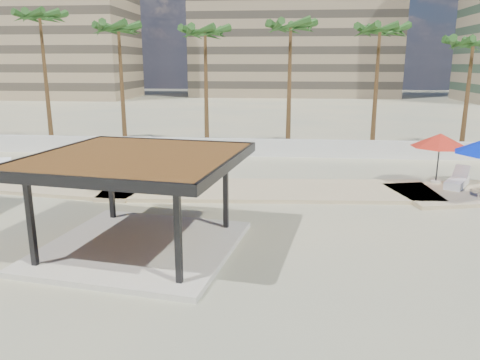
% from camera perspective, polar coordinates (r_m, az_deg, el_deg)
% --- Properties ---
extents(ground, '(200.00, 200.00, 0.00)m').
position_cam_1_polar(ground, '(16.61, -4.53, -7.71)').
color(ground, '#CEBA88').
rests_on(ground, ground).
extents(promenade, '(44.45, 7.97, 0.24)m').
position_cam_1_polar(promenade, '(23.66, 3.47, -0.88)').
color(promenade, '#C6B284').
rests_on(promenade, ground).
extents(boundary_wall, '(56.00, 0.30, 1.20)m').
position_cam_1_polar(boundary_wall, '(31.79, 0.44, 4.00)').
color(boundary_wall, silver).
rests_on(boundary_wall, ground).
extents(building_west, '(34.00, 16.00, 32.40)m').
position_cam_1_polar(building_west, '(94.90, -23.95, 18.43)').
color(building_west, '#937F60').
rests_on(building_west, ground).
extents(building_mid, '(38.00, 16.00, 30.40)m').
position_cam_1_polar(building_mid, '(93.54, 6.62, 18.95)').
color(building_mid, '#847259').
rests_on(building_mid, ground).
extents(pavilion_central, '(7.41, 7.41, 3.29)m').
position_cam_1_polar(pavilion_central, '(15.80, -12.35, -1.64)').
color(pavilion_central, beige).
rests_on(pavilion_central, ground).
extents(umbrella_b, '(2.75, 2.75, 2.28)m').
position_cam_1_polar(umbrella_b, '(22.59, -13.56, 3.43)').
color(umbrella_b, beige).
rests_on(umbrella_b, promenade).
extents(umbrella_c, '(3.67, 3.67, 2.55)m').
position_cam_1_polar(umbrella_c, '(25.66, 23.21, 4.46)').
color(umbrella_c, beige).
rests_on(umbrella_c, promenade).
extents(lounger_a, '(1.18, 2.08, 0.75)m').
position_cam_1_polar(lounger_a, '(29.08, -27.04, 1.02)').
color(lounger_a, white).
rests_on(lounger_a, promenade).
extents(lounger_b, '(1.83, 2.39, 0.88)m').
position_cam_1_polar(lounger_b, '(25.72, 24.94, -0.21)').
color(lounger_b, white).
rests_on(lounger_b, promenade).
extents(palm_b, '(3.00, 3.00, 10.27)m').
position_cam_1_polar(palm_b, '(38.37, -23.19, 17.30)').
color(palm_b, brown).
rests_on(palm_b, ground).
extents(palm_c, '(3.00, 3.00, 9.35)m').
position_cam_1_polar(palm_c, '(35.36, -14.57, 16.93)').
color(palm_c, brown).
rests_on(palm_c, ground).
extents(palm_d, '(3.00, 3.00, 9.12)m').
position_cam_1_polar(palm_d, '(34.61, -4.27, 17.03)').
color(palm_d, brown).
rests_on(palm_d, ground).
extents(palm_e, '(3.00, 3.00, 9.42)m').
position_cam_1_polar(palm_e, '(33.65, 6.20, 17.56)').
color(palm_e, brown).
rests_on(palm_e, ground).
extents(palm_f, '(3.00, 3.00, 9.16)m').
position_cam_1_polar(palm_f, '(34.40, 16.66, 16.59)').
color(palm_f, brown).
rests_on(palm_f, ground).
extents(palm_g, '(3.00, 3.00, 8.28)m').
position_cam_1_polar(palm_g, '(35.56, 26.52, 14.29)').
color(palm_g, brown).
rests_on(palm_g, ground).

